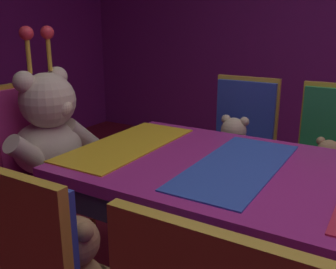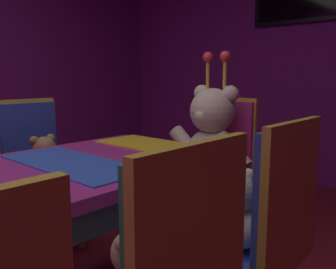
# 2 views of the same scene
# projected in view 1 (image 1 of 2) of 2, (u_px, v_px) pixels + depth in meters

# --- Properties ---
(banquet_table) EXTENTS (0.90, 2.02, 0.75)m
(banquet_table) POSITION_uv_depth(u_px,v_px,m) (306.00, 201.00, 1.48)
(banquet_table) COLOR #B22D8C
(banquet_table) RESTS_ON ground_plane
(teddy_left_2) EXTENTS (0.25, 0.32, 0.31)m
(teddy_left_2) POSITION_uv_depth(u_px,v_px,m) (78.00, 266.00, 1.19)
(teddy_left_2) COLOR #9E7247
(teddy_left_2) RESTS_ON chair_left_2
(chair_right_1) EXTENTS (0.42, 0.41, 0.98)m
(chair_right_1) POSITION_uv_depth(u_px,v_px,m) (332.00, 153.00, 2.19)
(chair_right_1) COLOR #268C4C
(chair_right_1) RESTS_ON ground_plane
(teddy_right_1) EXTENTS (0.21, 0.27, 0.26)m
(teddy_right_1) POSITION_uv_depth(u_px,v_px,m) (327.00, 165.00, 2.08)
(teddy_right_1) COLOR tan
(teddy_right_1) RESTS_ON chair_right_1
(chair_right_2) EXTENTS (0.42, 0.41, 0.98)m
(chair_right_2) POSITION_uv_depth(u_px,v_px,m) (241.00, 139.00, 2.46)
(chair_right_2) COLOR #2D47B2
(chair_right_2) RESTS_ON ground_plane
(teddy_right_2) EXTENTS (0.26, 0.33, 0.31)m
(teddy_right_2) POSITION_uv_depth(u_px,v_px,m) (233.00, 145.00, 2.34)
(teddy_right_2) COLOR beige
(teddy_right_2) RESTS_ON chair_right_2
(throne_chair) EXTENTS (0.41, 0.42, 0.98)m
(throne_chair) POSITION_uv_depth(u_px,v_px,m) (33.00, 149.00, 2.25)
(throne_chair) COLOR #CC338C
(throne_chair) RESTS_ON ground_plane
(king_teddy_bear) EXTENTS (0.65, 0.51, 0.84)m
(king_teddy_bear) POSITION_uv_depth(u_px,v_px,m) (52.00, 132.00, 2.13)
(king_teddy_bear) COLOR beige
(king_teddy_bear) RESTS_ON throne_chair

